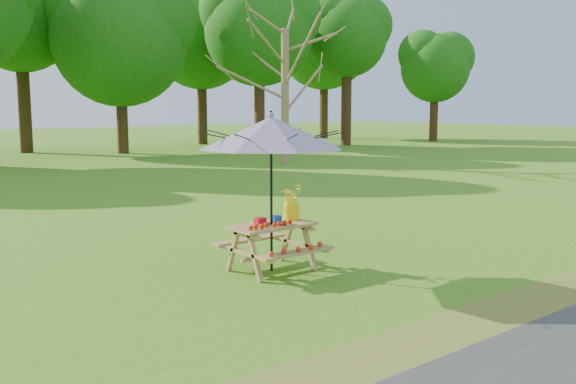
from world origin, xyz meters
TOP-DOWN VIEW (x-y plane):
  - ground at (0.00, 0.00)m, footprint 120.00×120.00m
  - picnic_table at (-4.59, 0.50)m, footprint 1.20×1.32m
  - patio_umbrella at (-4.59, 0.50)m, footprint 2.62×2.62m
  - produce_bins at (-4.63, 0.53)m, footprint 0.32×0.41m
  - tomatoes_row at (-4.74, 0.32)m, footprint 0.77×0.13m
  - flower_bucket at (-4.13, 0.62)m, footprint 0.35×0.31m

SIDE VIEW (x-z plane):
  - ground at x=0.00m, z-range 0.00..0.00m
  - picnic_table at x=-4.59m, z-range -0.01..0.66m
  - tomatoes_row at x=-4.74m, z-range 0.67..0.74m
  - produce_bins at x=-4.63m, z-range 0.66..0.79m
  - flower_bucket at x=-4.13m, z-range 0.69..1.22m
  - patio_umbrella at x=-4.59m, z-range 0.82..3.07m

